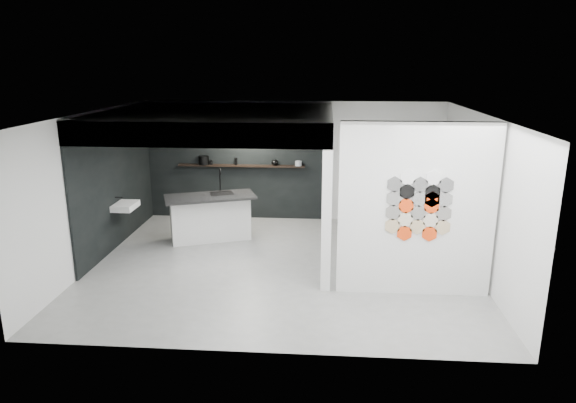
{
  "coord_description": "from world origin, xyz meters",
  "views": [
    {
      "loc": [
        0.8,
        -8.9,
        3.67
      ],
      "look_at": [
        0.1,
        0.3,
        1.15
      ],
      "focal_mm": 32.0,
      "sensor_mm": 36.0,
      "label": 1
    }
  ],
  "objects_px": {
    "glass_bowl": "(298,163)",
    "stockpot": "(204,160)",
    "kettle": "(275,162)",
    "utensil_cup": "(211,162)",
    "wall_basin": "(125,206)",
    "kitchen_island": "(210,217)",
    "bottle_dark": "(236,161)",
    "partition_panel": "(416,211)",
    "glass_vase": "(298,163)"
  },
  "relations": [
    {
      "from": "stockpot",
      "to": "kettle",
      "type": "relative_size",
      "value": 1.51
    },
    {
      "from": "stockpot",
      "to": "glass_vase",
      "type": "relative_size",
      "value": 1.98
    },
    {
      "from": "kitchen_island",
      "to": "bottle_dark",
      "type": "distance_m",
      "value": 1.81
    },
    {
      "from": "bottle_dark",
      "to": "utensil_cup",
      "type": "bearing_deg",
      "value": 180.0
    },
    {
      "from": "wall_basin",
      "to": "glass_vase",
      "type": "relative_size",
      "value": 4.84
    },
    {
      "from": "kettle",
      "to": "glass_bowl",
      "type": "bearing_deg",
      "value": -18.97
    },
    {
      "from": "wall_basin",
      "to": "stockpot",
      "type": "distance_m",
      "value": 2.43
    },
    {
      "from": "kitchen_island",
      "to": "kettle",
      "type": "xyz_separation_m",
      "value": [
        1.22,
        1.54,
        0.89
      ]
    },
    {
      "from": "bottle_dark",
      "to": "utensil_cup",
      "type": "relative_size",
      "value": 1.69
    },
    {
      "from": "bottle_dark",
      "to": "wall_basin",
      "type": "bearing_deg",
      "value": -132.8
    },
    {
      "from": "stockpot",
      "to": "utensil_cup",
      "type": "relative_size",
      "value": 2.49
    },
    {
      "from": "wall_basin",
      "to": "glass_vase",
      "type": "bearing_deg",
      "value": 31.35
    },
    {
      "from": "partition_panel",
      "to": "stockpot",
      "type": "xyz_separation_m",
      "value": [
        -4.32,
        3.87,
        0.02
      ]
    },
    {
      "from": "bottle_dark",
      "to": "utensil_cup",
      "type": "height_order",
      "value": "bottle_dark"
    },
    {
      "from": "kitchen_island",
      "to": "bottle_dark",
      "type": "bearing_deg",
      "value": 58.53
    },
    {
      "from": "stockpot",
      "to": "kitchen_island",
      "type": "bearing_deg",
      "value": -73.06
    },
    {
      "from": "kitchen_island",
      "to": "bottle_dark",
      "type": "height_order",
      "value": "kitchen_island"
    },
    {
      "from": "glass_vase",
      "to": "stockpot",
      "type": "bearing_deg",
      "value": 180.0
    },
    {
      "from": "kettle",
      "to": "bottle_dark",
      "type": "bearing_deg",
      "value": 161.03
    },
    {
      "from": "partition_panel",
      "to": "kettle",
      "type": "relative_size",
      "value": 17.24
    },
    {
      "from": "bottle_dark",
      "to": "utensil_cup",
      "type": "distance_m",
      "value": 0.6
    },
    {
      "from": "stockpot",
      "to": "utensil_cup",
      "type": "height_order",
      "value": "stockpot"
    },
    {
      "from": "partition_panel",
      "to": "kitchen_island",
      "type": "xyz_separation_m",
      "value": [
        -3.85,
        2.33,
        -0.9
      ]
    },
    {
      "from": "glass_vase",
      "to": "bottle_dark",
      "type": "distance_m",
      "value": 1.48
    },
    {
      "from": "glass_vase",
      "to": "utensil_cup",
      "type": "relative_size",
      "value": 1.26
    },
    {
      "from": "partition_panel",
      "to": "utensil_cup",
      "type": "xyz_separation_m",
      "value": [
        -4.15,
        3.87,
        -0.03
      ]
    },
    {
      "from": "kettle",
      "to": "utensil_cup",
      "type": "distance_m",
      "value": 1.52
    },
    {
      "from": "partition_panel",
      "to": "glass_bowl",
      "type": "distance_m",
      "value": 4.39
    },
    {
      "from": "wall_basin",
      "to": "glass_bowl",
      "type": "xyz_separation_m",
      "value": [
        3.39,
        2.07,
        0.53
      ]
    },
    {
      "from": "partition_panel",
      "to": "glass_vase",
      "type": "height_order",
      "value": "partition_panel"
    },
    {
      "from": "kitchen_island",
      "to": "glass_bowl",
      "type": "height_order",
      "value": "kitchen_island"
    },
    {
      "from": "kettle",
      "to": "glass_bowl",
      "type": "distance_m",
      "value": 0.56
    },
    {
      "from": "glass_bowl",
      "to": "utensil_cup",
      "type": "relative_size",
      "value": 1.59
    },
    {
      "from": "kettle",
      "to": "utensil_cup",
      "type": "height_order",
      "value": "kettle"
    },
    {
      "from": "utensil_cup",
      "to": "stockpot",
      "type": "bearing_deg",
      "value": 180.0
    },
    {
      "from": "stockpot",
      "to": "glass_bowl",
      "type": "xyz_separation_m",
      "value": [
        2.24,
        0.0,
        -0.04
      ]
    },
    {
      "from": "wall_basin",
      "to": "utensil_cup",
      "type": "distance_m",
      "value": 2.5
    },
    {
      "from": "kettle",
      "to": "partition_panel",
      "type": "bearing_deg",
      "value": -74.73
    },
    {
      "from": "wall_basin",
      "to": "glass_bowl",
      "type": "bearing_deg",
      "value": 31.35
    },
    {
      "from": "stockpot",
      "to": "glass_vase",
      "type": "bearing_deg",
      "value": 0.0
    },
    {
      "from": "wall_basin",
      "to": "kettle",
      "type": "height_order",
      "value": "kettle"
    },
    {
      "from": "wall_basin",
      "to": "partition_panel",
      "type": "bearing_deg",
      "value": -18.23
    },
    {
      "from": "kitchen_island",
      "to": "utensil_cup",
      "type": "relative_size",
      "value": 20.52
    },
    {
      "from": "stockpot",
      "to": "bottle_dark",
      "type": "xyz_separation_m",
      "value": [
        0.77,
        0.0,
        -0.02
      ]
    },
    {
      "from": "glass_vase",
      "to": "utensil_cup",
      "type": "bearing_deg",
      "value": 180.0
    },
    {
      "from": "glass_bowl",
      "to": "stockpot",
      "type": "bearing_deg",
      "value": 180.0
    },
    {
      "from": "stockpot",
      "to": "glass_bowl",
      "type": "height_order",
      "value": "stockpot"
    },
    {
      "from": "wall_basin",
      "to": "bottle_dark",
      "type": "xyz_separation_m",
      "value": [
        1.91,
        2.07,
        0.55
      ]
    },
    {
      "from": "partition_panel",
      "to": "kettle",
      "type": "height_order",
      "value": "partition_panel"
    },
    {
      "from": "glass_bowl",
      "to": "glass_vase",
      "type": "xyz_separation_m",
      "value": [
        0.0,
        0.0,
        0.01
      ]
    }
  ]
}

